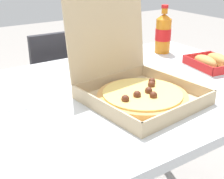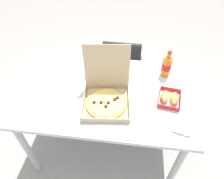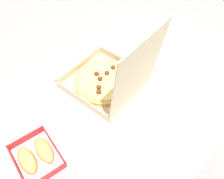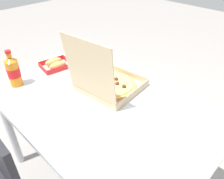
% 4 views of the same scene
% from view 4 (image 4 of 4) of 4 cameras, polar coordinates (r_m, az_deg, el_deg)
% --- Properties ---
extents(ground_plane, '(10.00, 10.00, 0.00)m').
position_cam_4_polar(ground_plane, '(1.77, -2.61, -21.92)').
color(ground_plane, gray).
extents(dining_table, '(1.30, 0.83, 0.74)m').
position_cam_4_polar(dining_table, '(1.27, -3.38, -5.52)').
color(dining_table, silver).
rests_on(dining_table, ground_plane).
extents(pizza_box_open, '(0.36, 0.39, 0.36)m').
position_cam_4_polar(pizza_box_open, '(1.27, -1.03, 1.75)').
color(pizza_box_open, tan).
rests_on(pizza_box_open, dining_table).
extents(bread_side_box, '(0.18, 0.21, 0.06)m').
position_cam_4_polar(bread_side_box, '(1.56, -14.29, 6.33)').
color(bread_side_box, white).
rests_on(bread_side_box, dining_table).
extents(cola_bottle, '(0.07, 0.07, 0.22)m').
position_cam_4_polar(cola_bottle, '(1.41, -24.03, 4.33)').
color(cola_bottle, orange).
rests_on(cola_bottle, dining_table).
extents(paper_menu, '(0.25, 0.21, 0.00)m').
position_cam_4_polar(paper_menu, '(0.99, 6.06, -14.01)').
color(paper_menu, white).
rests_on(paper_menu, dining_table).
extents(napkin_pile, '(0.13, 0.13, 0.02)m').
position_cam_4_polar(napkin_pile, '(1.72, -9.01, 9.25)').
color(napkin_pile, white).
rests_on(napkin_pile, dining_table).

